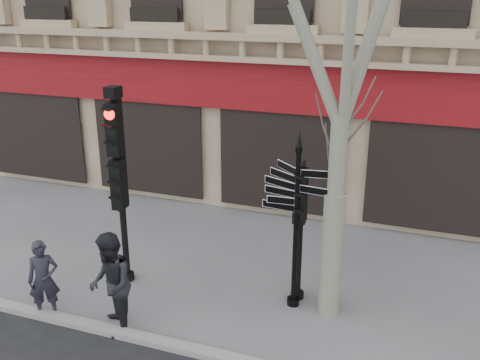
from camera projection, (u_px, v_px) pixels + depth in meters
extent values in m
plane|color=#5A595E|center=(211.00, 308.00, 10.61)|extent=(80.00, 80.00, 0.00)
cube|color=gray|center=(180.00, 347.00, 9.35)|extent=(80.00, 0.25, 0.12)
cube|color=maroon|center=(282.00, 87.00, 13.72)|extent=(28.00, 0.25, 1.30)
cube|color=tan|center=(280.00, 50.00, 13.19)|extent=(28.00, 0.35, 0.74)
cylinder|color=black|center=(296.00, 232.00, 10.20)|extent=(0.10, 0.10, 3.19)
cylinder|color=black|center=(293.00, 301.00, 10.71)|extent=(0.25, 0.25, 0.14)
cone|color=black|center=(299.00, 139.00, 9.58)|extent=(0.11, 0.11, 0.32)
cylinder|color=black|center=(121.00, 197.00, 11.01)|extent=(0.13, 0.13, 3.87)
cylinder|color=black|center=(128.00, 276.00, 11.64)|extent=(0.29, 0.29, 0.15)
cube|color=black|center=(120.00, 183.00, 10.91)|extent=(0.50, 0.39, 1.05)
cube|color=black|center=(116.00, 129.00, 10.53)|extent=(0.50, 0.39, 1.05)
sphere|color=#FF0C05|center=(115.00, 115.00, 10.43)|extent=(0.22, 0.22, 0.22)
cube|color=black|center=(113.00, 92.00, 10.29)|extent=(0.28, 0.34, 0.22)
cylinder|color=black|center=(300.00, 236.00, 10.51)|extent=(0.13, 0.13, 2.80)
cylinder|color=black|center=(297.00, 294.00, 10.96)|extent=(0.29, 0.29, 0.16)
cube|color=black|center=(301.00, 195.00, 10.22)|extent=(0.50, 0.38, 1.06)
cylinder|color=gray|center=(332.00, 255.00, 10.09)|extent=(0.40, 0.40, 2.47)
cylinder|color=gray|center=(338.00, 159.00, 9.45)|extent=(0.31, 0.31, 1.57)
imported|color=#201F2A|center=(44.00, 280.00, 10.11)|extent=(0.69, 0.64, 1.58)
imported|color=black|center=(110.00, 285.00, 9.57)|extent=(1.16, 1.20, 1.96)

